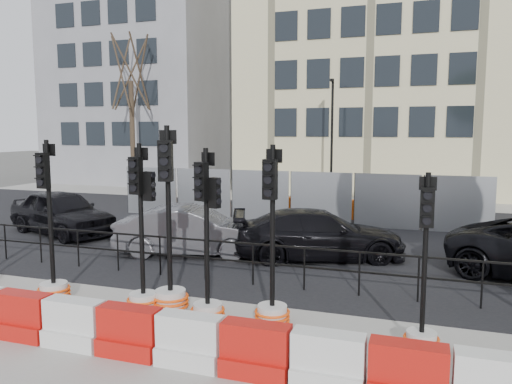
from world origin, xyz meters
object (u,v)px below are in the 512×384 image
(traffic_signal_h, at_px, (422,317))
(car_c, at_px, (319,234))
(car_a, at_px, (62,212))
(traffic_signal_d, at_px, (143,274))

(traffic_signal_h, distance_m, car_c, 5.98)
(car_a, bearing_deg, traffic_signal_h, -96.12)
(car_a, bearing_deg, traffic_signal_d, -110.61)
(traffic_signal_d, relative_size, traffic_signal_h, 1.14)
(traffic_signal_d, relative_size, car_c, 0.65)
(traffic_signal_d, distance_m, car_a, 8.64)
(traffic_signal_d, height_order, car_a, traffic_signal_d)
(traffic_signal_h, relative_size, car_c, 0.57)
(traffic_signal_h, relative_size, car_a, 0.60)
(traffic_signal_h, height_order, car_c, traffic_signal_h)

